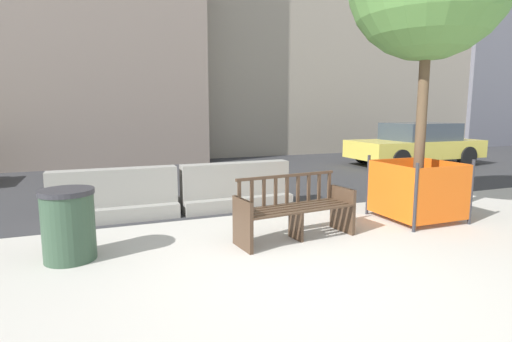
{
  "coord_description": "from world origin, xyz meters",
  "views": [
    {
      "loc": [
        -2.09,
        -3.6,
        1.76
      ],
      "look_at": [
        0.39,
        2.67,
        0.75
      ],
      "focal_mm": 28.0,
      "sensor_mm": 36.0,
      "label": 1
    }
  ],
  "objects_px": {
    "car_taxi_near": "(416,144)",
    "trash_bin": "(69,225)",
    "construction_fence": "(417,188)",
    "jersey_barrier_left": "(115,199)",
    "jersey_barrier_centre": "(236,190)",
    "street_bench": "(295,211)"
  },
  "relations": [
    {
      "from": "jersey_barrier_left",
      "to": "jersey_barrier_centre",
      "type": "bearing_deg",
      "value": 0.01
    },
    {
      "from": "construction_fence",
      "to": "trash_bin",
      "type": "height_order",
      "value": "construction_fence"
    },
    {
      "from": "construction_fence",
      "to": "car_taxi_near",
      "type": "relative_size",
      "value": 0.27
    },
    {
      "from": "jersey_barrier_left",
      "to": "construction_fence",
      "type": "relative_size",
      "value": 1.73
    },
    {
      "from": "car_taxi_near",
      "to": "trash_bin",
      "type": "distance_m",
      "value": 11.38
    },
    {
      "from": "construction_fence",
      "to": "jersey_barrier_centre",
      "type": "bearing_deg",
      "value": 144.38
    },
    {
      "from": "street_bench",
      "to": "trash_bin",
      "type": "distance_m",
      "value": 2.87
    },
    {
      "from": "jersey_barrier_left",
      "to": "construction_fence",
      "type": "xyz_separation_m",
      "value": [
        4.6,
        -1.8,
        0.17
      ]
    },
    {
      "from": "construction_fence",
      "to": "street_bench",
      "type": "bearing_deg",
      "value": -175.3
    },
    {
      "from": "car_taxi_near",
      "to": "jersey_barrier_left",
      "type": "bearing_deg",
      "value": -159.94
    },
    {
      "from": "construction_fence",
      "to": "trash_bin",
      "type": "bearing_deg",
      "value": 179.02
    },
    {
      "from": "jersey_barrier_left",
      "to": "trash_bin",
      "type": "bearing_deg",
      "value": -108.87
    },
    {
      "from": "construction_fence",
      "to": "car_taxi_near",
      "type": "distance_m",
      "value": 7.23
    },
    {
      "from": "car_taxi_near",
      "to": "trash_bin",
      "type": "bearing_deg",
      "value": -152.83
    },
    {
      "from": "jersey_barrier_centre",
      "to": "construction_fence",
      "type": "distance_m",
      "value": 3.1
    },
    {
      "from": "jersey_barrier_left",
      "to": "trash_bin",
      "type": "xyz_separation_m",
      "value": [
        -0.59,
        -1.71,
        0.09
      ]
    },
    {
      "from": "jersey_barrier_centre",
      "to": "construction_fence",
      "type": "height_order",
      "value": "construction_fence"
    },
    {
      "from": "jersey_barrier_left",
      "to": "trash_bin",
      "type": "relative_size",
      "value": 2.33
    },
    {
      "from": "jersey_barrier_centre",
      "to": "car_taxi_near",
      "type": "bearing_deg",
      "value": 25.06
    },
    {
      "from": "construction_fence",
      "to": "jersey_barrier_left",
      "type": "bearing_deg",
      "value": 158.62
    },
    {
      "from": "street_bench",
      "to": "jersey_barrier_left",
      "type": "relative_size",
      "value": 0.87
    },
    {
      "from": "street_bench",
      "to": "construction_fence",
      "type": "relative_size",
      "value": 1.5
    }
  ]
}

